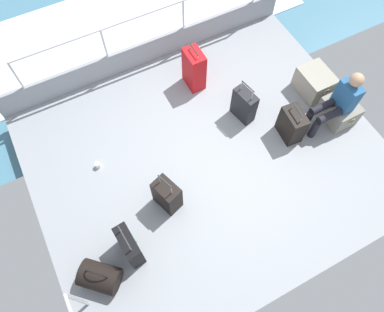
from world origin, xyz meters
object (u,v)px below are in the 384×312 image
cargo_crate_1 (339,111)px  suitcase_3 (194,69)px  cargo_crate_0 (314,82)px  suitcase_0 (292,125)px  suitcase_2 (167,195)px  suitcase_4 (130,246)px  paper_cup (98,165)px  suitcase_1 (244,105)px  passenger_seated (338,101)px  duffel_bag (100,277)px

cargo_crate_1 → suitcase_3: suitcase_3 is taller
cargo_crate_0 → suitcase_0: (0.53, -0.84, 0.06)m
suitcase_2 → cargo_crate_1: bearing=91.1°
cargo_crate_1 → suitcase_0: size_ratio=0.85×
cargo_crate_0 → suitcase_4: suitcase_4 is taller
cargo_crate_0 → paper_cup: size_ratio=5.97×
suitcase_1 → cargo_crate_1: bearing=61.0°
passenger_seated → suitcase_2: passenger_seated is taller
passenger_seated → suitcase_4: size_ratio=1.42×
suitcase_1 → duffel_bag: suitcase_1 is taller
paper_cup → duffel_bag: bearing=-18.7°
paper_cup → suitcase_4: bearing=-1.5°
paper_cup → cargo_crate_1: bearing=75.9°
passenger_seated → suitcase_0: size_ratio=1.63×
suitcase_3 → suitcase_4: (2.14, -2.06, -0.08)m
suitcase_3 → duffel_bag: (2.30, -2.55, -0.18)m
duffel_bag → suitcase_4: bearing=107.7°
suitcase_1 → paper_cup: 2.42m
suitcase_2 → passenger_seated: bearing=91.2°
cargo_crate_1 → duffel_bag: size_ratio=0.93×
suitcase_1 → suitcase_2: suitcase_2 is taller
suitcase_2 → paper_cup: suitcase_2 is taller
suitcase_3 → duffel_bag: size_ratio=1.35×
suitcase_3 → paper_cup: 2.17m
passenger_seated → suitcase_0: passenger_seated is taller
suitcase_0 → paper_cup: (-0.84, -2.87, -0.22)m
cargo_crate_0 → suitcase_0: size_ratio=0.91×
cargo_crate_0 → suitcase_4: 3.90m
passenger_seated → paper_cup: 3.70m
cargo_crate_0 → cargo_crate_1: cargo_crate_0 is taller
suitcase_0 → paper_cup: size_ratio=6.56×
suitcase_4 → duffel_bag: suitcase_4 is taller
cargo_crate_0 → suitcase_1: suitcase_1 is taller
paper_cup → suitcase_1: bearing=85.1°
duffel_bag → passenger_seated: bearing=98.7°
cargo_crate_0 → paper_cup: 3.72m
duffel_bag → paper_cup: size_ratio=5.95×
passenger_seated → paper_cup: (-0.94, -3.55, -0.50)m
suitcase_3 → suitcase_1: bearing=22.2°
suitcase_4 → paper_cup: size_ratio=7.50×
cargo_crate_1 → suitcase_1: size_ratio=0.74×
suitcase_2 → suitcase_4: suitcase_2 is taller
passenger_seated → suitcase_4: (0.46, -3.58, -0.27)m
suitcase_2 → suitcase_3: bearing=142.6°
suitcase_1 → duffel_bag: 3.23m
suitcase_2 → duffel_bag: suitcase_2 is taller
suitcase_3 → paper_cup: (0.74, -2.02, -0.31)m
suitcase_3 → duffel_bag: suitcase_3 is taller
cargo_crate_1 → suitcase_1: bearing=-119.0°
cargo_crate_1 → paper_cup: size_ratio=5.57×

